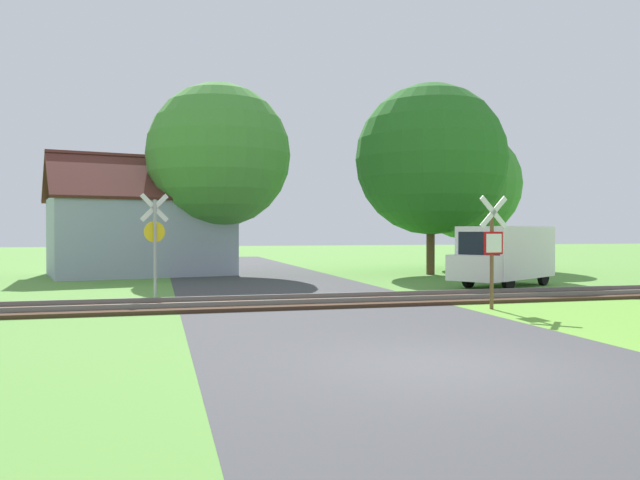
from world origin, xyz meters
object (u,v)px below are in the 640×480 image
(tree_far, at_px, (465,184))
(mail_truck, at_px, (505,254))
(house, at_px, (140,233))
(tree_right, at_px, (431,160))
(stop_sign_near, at_px, (493,245))
(tree_center, at_px, (219,155))
(crossing_sign_far, at_px, (155,236))

(tree_far, bearing_deg, mail_truck, -110.94)
(house, bearing_deg, tree_right, -26.62)
(stop_sign_near, xyz_separation_m, tree_center, (-5.75, 14.82, 3.95))
(tree_center, xyz_separation_m, tree_right, (9.83, -2.09, -0.15))
(crossing_sign_far, xyz_separation_m, house, (-0.72, 11.16, 0.05))
(stop_sign_near, xyz_separation_m, tree_right, (4.08, 12.73, 3.80))
(tree_right, bearing_deg, crossing_sign_far, -148.60)
(crossing_sign_far, relative_size, house, 0.34)
(tree_center, relative_size, tree_far, 1.15)
(crossing_sign_far, bearing_deg, stop_sign_near, -44.87)
(stop_sign_near, height_order, house, house)
(tree_center, height_order, tree_far, tree_center)
(house, distance_m, mail_truck, 16.78)
(stop_sign_near, relative_size, tree_right, 0.33)
(mail_truck, bearing_deg, tree_right, -33.39)
(stop_sign_near, distance_m, mail_truck, 7.09)
(tree_center, bearing_deg, tree_far, 9.29)
(house, bearing_deg, crossing_sign_far, -98.73)
(mail_truck, bearing_deg, tree_far, -52.95)
(house, xyz_separation_m, mail_truck, (13.26, -10.25, -0.73))
(mail_truck, bearing_deg, stop_sign_near, 114.37)
(tree_far, bearing_deg, tree_right, -133.35)
(crossing_sign_far, distance_m, mail_truck, 12.60)
(stop_sign_near, bearing_deg, tree_far, -124.04)
(crossing_sign_far, xyz_separation_m, tree_right, (12.71, 7.76, 3.58))
(stop_sign_near, bearing_deg, house, -68.32)
(crossing_sign_far, xyz_separation_m, tree_far, (16.84, 12.13, 2.81))
(crossing_sign_far, height_order, house, house)
(crossing_sign_far, relative_size, mail_truck, 0.63)
(tree_right, bearing_deg, house, 165.78)
(mail_truck, bearing_deg, crossing_sign_far, 62.17)
(tree_right, relative_size, tree_far, 1.16)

